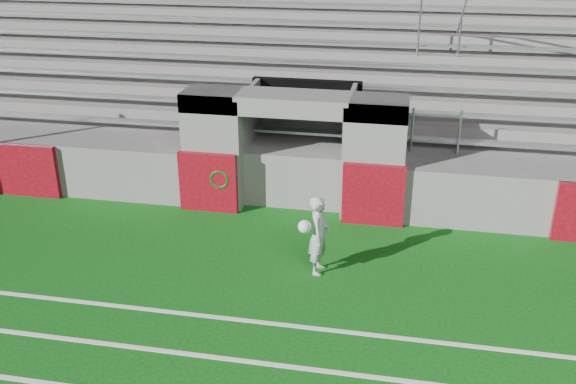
# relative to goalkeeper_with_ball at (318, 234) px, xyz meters

# --- Properties ---
(ground) EXTENTS (90.00, 90.00, 0.00)m
(ground) POSITION_rel_goalkeeper_with_ball_xyz_m (-0.96, -0.78, -0.76)
(ground) COLOR #0C490F
(ground) RESTS_ON ground
(stadium_structure) EXTENTS (26.00, 8.48, 5.42)m
(stadium_structure) POSITION_rel_goalkeeper_with_ball_xyz_m (-0.96, 7.19, 0.73)
(stadium_structure) COLOR #64615F
(stadium_structure) RESTS_ON ground
(goalkeeper_with_ball) EXTENTS (0.54, 0.59, 1.51)m
(goalkeeper_with_ball) POSITION_rel_goalkeeper_with_ball_xyz_m (0.00, 0.00, 0.00)
(goalkeeper_with_ball) COLOR #A7ABB0
(goalkeeper_with_ball) RESTS_ON ground
(hose_coil) EXTENTS (0.56, 0.15, 0.57)m
(hose_coil) POSITION_rel_goalkeeper_with_ball_xyz_m (-2.48, 2.15, -0.02)
(hose_coil) COLOR #0B3B1A
(hose_coil) RESTS_ON ground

